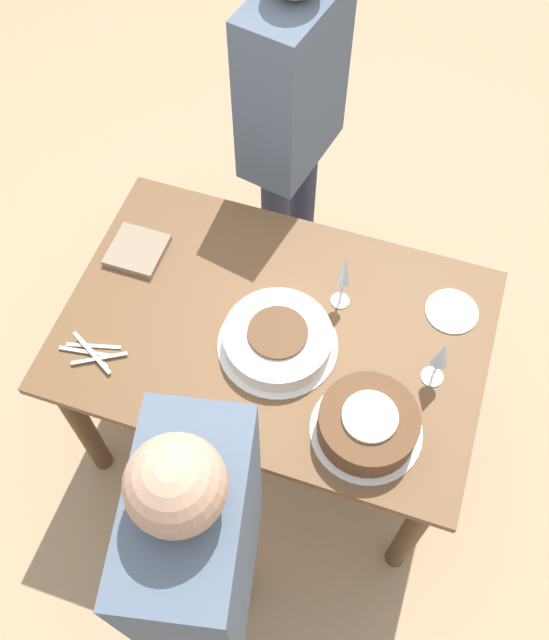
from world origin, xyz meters
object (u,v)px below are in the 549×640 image
cake_front_chocolate (368,424)px  wine_glass_far (344,273)px  person_watching (292,114)px  person_cutting (204,558)px  wine_glass_near (441,355)px  cake_center_white (278,339)px

cake_front_chocolate → wine_glass_far: 0.46m
wine_glass_far → person_watching: bearing=121.4°
wine_glass_far → person_cutting: person_cutting is taller
wine_glass_near → person_watching: size_ratio=0.13×
cake_center_white → wine_glass_far: (0.14, 0.21, 0.12)m
wine_glass_far → person_watching: 0.66m
cake_center_white → cake_front_chocolate: size_ratio=1.14×
wine_glass_far → person_watching: (-0.34, 0.56, 0.02)m
wine_glass_near → wine_glass_far: bearing=152.7°
wine_glass_near → wine_glass_far: (-0.33, 0.17, 0.02)m
cake_front_chocolate → person_cutting: size_ratio=0.20×
wine_glass_far → person_cutting: size_ratio=0.15×
person_cutting → person_watching: size_ratio=1.03×
cake_front_chocolate → wine_glass_near: wine_glass_near is taller
person_cutting → person_watching: 1.50m
cake_front_chocolate → wine_glass_far: (-0.19, 0.40, 0.11)m
person_cutting → cake_center_white: bearing=-7.6°
wine_glass_near → wine_glass_far: size_ratio=0.86×
wine_glass_far → cake_front_chocolate: bearing=-64.6°
cake_center_white → person_watching: person_watching is taller
cake_center_white → cake_front_chocolate: bearing=-29.8°
cake_front_chocolate → wine_glass_near: 0.28m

